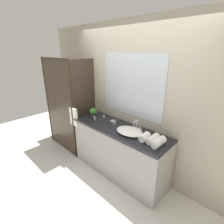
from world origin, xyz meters
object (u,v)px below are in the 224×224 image
sink_basin (129,131)px  rolled_towel_middle (153,139)px  amenity_bottle_body_wash (115,122)px  rolled_towel_near_edge (159,142)px  potted_plant (93,112)px  amenity_bottle_shampoo (95,118)px  faucet (137,126)px  amenity_bottle_conditioner (104,116)px  soap_dish (113,121)px  rolled_towel_far_edge (145,137)px

sink_basin → rolled_towel_middle: 0.41m
amenity_bottle_body_wash → rolled_towel_near_edge: size_ratio=0.42×
potted_plant → amenity_bottle_shampoo: size_ratio=1.91×
rolled_towel_near_edge → sink_basin: bearing=177.6°
sink_basin → faucet: faucet is taller
rolled_towel_middle → rolled_towel_near_edge: bearing=-18.1°
potted_plant → amenity_bottle_shampoo: 0.20m
amenity_bottle_shampoo → amenity_bottle_conditioner: bearing=81.4°
potted_plant → amenity_bottle_conditioner: (0.19, 0.11, -0.06)m
amenity_bottle_conditioner → rolled_towel_near_edge: (1.27, -0.18, 0.02)m
potted_plant → rolled_towel_near_edge: bearing=-3.0°
sink_basin → amenity_bottle_body_wash: bearing=168.7°
sink_basin → soap_dish: bearing=163.6°
soap_dish → rolled_towel_far_edge: bearing=-12.2°
potted_plant → rolled_towel_middle: bearing=-1.7°
potted_plant → amenity_bottle_conditioner: 0.23m
faucet → potted_plant: size_ratio=0.97×
faucet → amenity_bottle_shampoo: size_ratio=1.86×
soap_dish → rolled_towel_near_edge: 1.02m
faucet → rolled_towel_near_edge: bearing=-22.8°
potted_plant → amenity_bottle_conditioner: size_ratio=2.34×
amenity_bottle_body_wash → rolled_towel_middle: bearing=-4.5°
rolled_towel_near_edge → rolled_towel_far_edge: 0.22m
sink_basin → amenity_bottle_conditioner: amenity_bottle_conditioner is taller
amenity_bottle_conditioner → amenity_bottle_body_wash: size_ratio=0.73×
amenity_bottle_body_wash → rolled_towel_near_edge: 0.91m
soap_dish → rolled_towel_near_edge: size_ratio=0.41×
faucet → potted_plant: (-0.94, -0.14, 0.05)m
sink_basin → rolled_towel_far_edge: rolled_towel_far_edge is taller
sink_basin → rolled_towel_far_edge: (0.30, -0.03, 0.02)m
amenity_bottle_conditioner → amenity_bottle_shampoo: 0.21m
soap_dish → rolled_towel_near_edge: rolled_towel_near_edge is taller
amenity_bottle_shampoo → soap_dish: bearing=33.4°
potted_plant → amenity_bottle_conditioner: bearing=29.0°
amenity_bottle_body_wash → amenity_bottle_shampoo: 0.41m
amenity_bottle_conditioner → amenity_bottle_body_wash: (0.36, -0.08, 0.01)m
rolled_towel_middle → amenity_bottle_shampoo: bearing=-176.9°
faucet → soap_dish: (-0.49, -0.05, -0.04)m
potted_plant → soap_dish: (0.45, 0.09, -0.08)m
potted_plant → rolled_towel_middle: size_ratio=0.72×
amenity_bottle_body_wash → rolled_towel_middle: amenity_bottle_body_wash is taller
sink_basin → faucet: (0.00, 0.20, 0.02)m
soap_dish → amenity_bottle_body_wash: (0.10, -0.07, 0.03)m
rolled_towel_near_edge → amenity_bottle_shampoo: bearing=-178.8°
rolled_towel_far_edge → amenity_bottle_shampoo: bearing=-178.8°
soap_dish → amenity_bottle_shampoo: size_ratio=1.09×
amenity_bottle_conditioner → rolled_towel_far_edge: rolled_towel_far_edge is taller
potted_plant → rolled_towel_near_edge: (1.46, -0.08, -0.04)m
sink_basin → soap_dish: 0.51m
amenity_bottle_shampoo → rolled_towel_near_edge: rolled_towel_near_edge is taller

